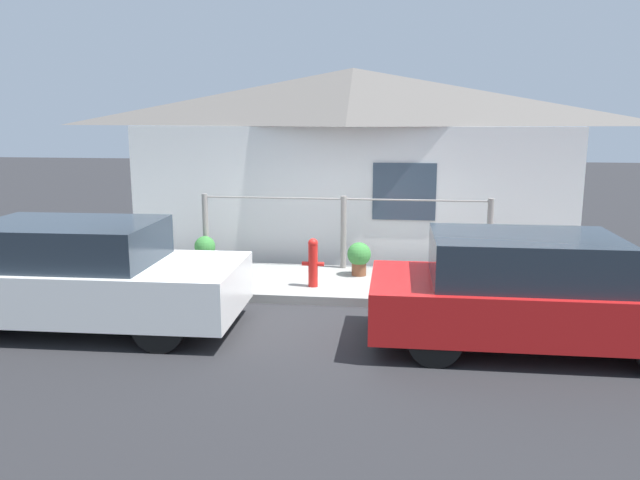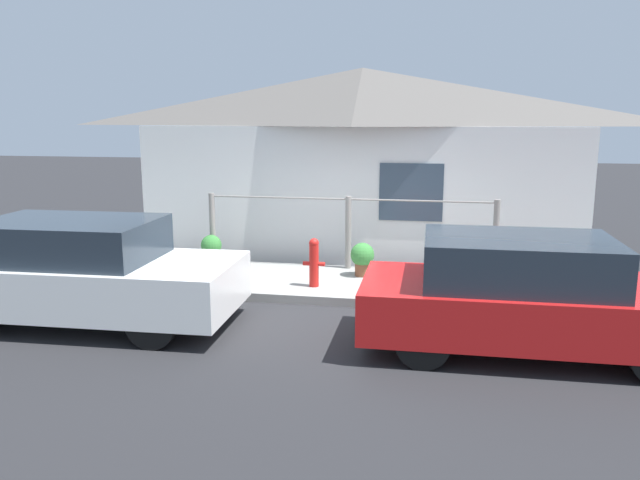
% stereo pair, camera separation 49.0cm
% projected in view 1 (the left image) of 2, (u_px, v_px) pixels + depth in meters
% --- Properties ---
extents(ground_plane, '(60.00, 60.00, 0.00)m').
position_uv_depth(ground_plane, '(332.00, 306.00, 8.91)').
color(ground_plane, '#262628').
extents(sidewalk, '(24.00, 1.94, 0.13)m').
position_uv_depth(sidewalk, '(338.00, 284.00, 9.84)').
color(sidewalk, gray).
rests_on(sidewalk, ground_plane).
extents(house, '(8.42, 2.23, 3.56)m').
position_uv_depth(house, '(352.00, 107.00, 11.70)').
color(house, white).
rests_on(house, ground_plane).
extents(fence, '(4.90, 0.10, 1.23)m').
position_uv_depth(fence, '(343.00, 229.00, 10.49)').
color(fence, gray).
rests_on(fence, sidewalk).
extents(car_left, '(4.05, 1.80, 1.36)m').
position_uv_depth(car_left, '(80.00, 275.00, 7.91)').
color(car_left, white).
rests_on(car_left, ground_plane).
extents(car_right, '(3.80, 1.68, 1.33)m').
position_uv_depth(car_right, '(531.00, 292.00, 7.22)').
color(car_right, red).
rests_on(car_right, ground_plane).
extents(fire_hydrant, '(0.34, 0.15, 0.74)m').
position_uv_depth(fire_hydrant, '(313.00, 261.00, 9.38)').
color(fire_hydrant, red).
rests_on(fire_hydrant, sidewalk).
extents(potted_plant_near_hydrant, '(0.38, 0.38, 0.54)m').
position_uv_depth(potted_plant_near_hydrant, '(359.00, 257.00, 10.06)').
color(potted_plant_near_hydrant, brown).
rests_on(potted_plant_near_hydrant, sidewalk).
extents(potted_plant_by_fence, '(0.36, 0.36, 0.52)m').
position_uv_depth(potted_plant_by_fence, '(205.00, 249.00, 10.70)').
color(potted_plant_by_fence, '#9E5638').
rests_on(potted_plant_by_fence, sidewalk).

